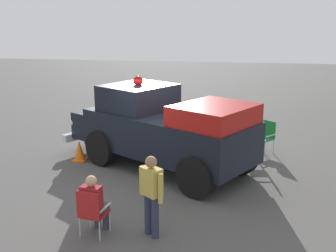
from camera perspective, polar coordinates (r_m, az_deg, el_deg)
The scene contains 9 objects.
ground_plane at distance 11.63m, azimuth -1.83°, elevation -6.55°, with size 60.00×60.00×0.00m, color #514F4C.
vintage_fire_truck at distance 11.70m, azimuth -0.87°, elevation -0.23°, with size 4.93×6.22×2.59m.
classic_hot_rod at distance 15.99m, azimuth -1.76°, elevation 2.21°, with size 4.72×3.69×1.46m.
lawn_chair_near_truck at distance 8.34m, azimuth -10.58°, elevation -11.37°, with size 0.57×0.58×1.02m.
lawn_chair_by_car at distance 13.62m, azimuth 13.47°, elevation -1.12°, with size 0.69×0.69×1.02m.
lawn_chair_spare at distance 12.68m, azimuth 12.00°, elevation -2.22°, with size 0.57×0.56×1.02m.
spectator_seated at distance 8.39m, azimuth -10.16°, elevation -10.35°, with size 0.59×0.45×1.29m.
spectator_standing at distance 8.12m, azimuth -2.32°, elevation -8.95°, with size 0.47×0.56×1.68m.
traffic_cone at distance 12.81m, azimuth -12.14°, elevation -3.38°, with size 0.40×0.40×0.64m.
Camera 1 is at (10.61, 2.18, 4.23)m, focal length 44.05 mm.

